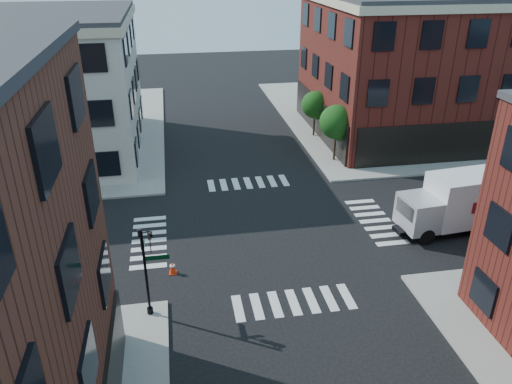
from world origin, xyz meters
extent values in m
plane|color=black|center=(0.00, 0.00, 0.00)|extent=(120.00, 120.00, 0.00)
cube|color=gray|center=(21.00, 21.00, 0.07)|extent=(30.00, 30.00, 0.15)
cube|color=#4F1813|center=(20.50, 16.00, 6.00)|extent=(25.00, 16.00, 12.00)
cylinder|color=black|center=(7.50, 10.00, 0.89)|extent=(0.18, 0.18, 1.47)
cylinder|color=black|center=(7.50, 10.00, 1.62)|extent=(0.12, 0.12, 1.47)
sphere|color=#103B10|center=(7.50, 10.00, 3.30)|extent=(2.69, 2.69, 2.69)
sphere|color=#103B10|center=(7.75, 9.90, 2.75)|extent=(1.85, 1.85, 1.85)
cylinder|color=black|center=(7.50, 16.00, 0.81)|extent=(0.18, 0.18, 1.33)
cylinder|color=black|center=(7.50, 16.00, 1.48)|extent=(0.12, 0.12, 1.33)
sphere|color=#103B10|center=(7.50, 16.00, 3.00)|extent=(2.43, 2.43, 2.43)
sphere|color=#103B10|center=(7.75, 15.90, 2.51)|extent=(1.67, 1.67, 1.67)
cylinder|color=black|center=(-6.80, -6.80, 2.30)|extent=(0.12, 0.12, 4.60)
cylinder|color=black|center=(-6.80, -6.80, 0.30)|extent=(0.28, 0.28, 0.30)
cube|color=#053819|center=(-6.25, -6.80, 3.15)|extent=(1.10, 0.03, 0.22)
cube|color=#053819|center=(-6.80, -6.25, 3.40)|extent=(0.03, 1.10, 0.22)
imported|color=black|center=(-6.45, -6.70, 3.90)|extent=(0.22, 0.18, 1.10)
imported|color=black|center=(-6.90, -6.45, 3.90)|extent=(0.18, 0.22, 1.10)
cube|color=silver|center=(12.40, -1.68, 2.04)|extent=(5.86, 2.98, 3.02)
cube|color=maroon|center=(12.52, -2.91, 2.04)|extent=(2.13, 0.25, 0.68)
cube|color=maroon|center=(12.27, -0.45, 2.04)|extent=(2.13, 0.25, 0.68)
cube|color=#AFAFB1|center=(8.72, -2.05, 1.51)|extent=(2.17, 2.52, 1.95)
cube|color=black|center=(7.80, -2.14, 1.85)|extent=(0.28, 1.85, 0.88)
cube|color=black|center=(11.24, -1.80, 0.49)|extent=(7.84, 1.74, 0.24)
cylinder|color=black|center=(8.82, -3.07, 0.49)|extent=(1.00, 0.44, 0.97)
cylinder|color=black|center=(8.62, -1.04, 0.49)|extent=(1.00, 0.44, 0.97)
cylinder|color=black|center=(12.31, -2.72, 0.49)|extent=(1.00, 0.44, 0.97)
cylinder|color=black|center=(12.10, -0.69, 0.49)|extent=(1.00, 0.44, 0.97)
cylinder|color=black|center=(14.63, -2.49, 0.49)|extent=(1.00, 0.44, 0.97)
cylinder|color=black|center=(14.43, -0.45, 0.49)|extent=(1.00, 0.44, 0.97)
cube|color=#FC2E0B|center=(-5.70, -3.53, 0.02)|extent=(0.41, 0.41, 0.04)
cone|color=#FC2E0B|center=(-5.70, -3.53, 0.36)|extent=(0.39, 0.39, 0.72)
cylinder|color=white|center=(-5.70, -3.53, 0.46)|extent=(0.28, 0.28, 0.08)
camera|label=1|loc=(-5.11, -25.79, 15.33)|focal=35.00mm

